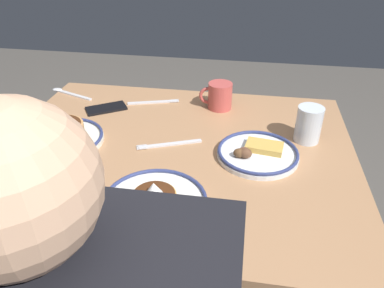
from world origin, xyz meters
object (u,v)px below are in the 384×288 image
object	(u,v)px
coffee_mug	(219,96)
fork_far	(154,102)
drinking_glass	(308,126)
fork_near	(169,144)
plate_near_main	(257,153)
plate_far_companion	(155,202)
cell_phone	(106,108)
tea_spoon	(67,93)
plate_center_pancakes	(62,136)

from	to	relation	value
coffee_mug	fork_far	bearing A→B (deg)	-0.40
fork_far	drinking_glass	bearing A→B (deg)	160.90
fork_near	plate_near_main	bearing A→B (deg)	175.11
plate_far_companion	plate_near_main	bearing A→B (deg)	-132.92
coffee_mug	fork_near	bearing A→B (deg)	66.23
coffee_mug	fork_far	xyz separation A→B (m)	(0.25, -0.00, -0.05)
cell_phone	coffee_mug	bearing A→B (deg)	158.13
cell_phone	tea_spoon	distance (m)	0.24
plate_near_main	coffee_mug	xyz separation A→B (m)	(0.15, -0.31, 0.04)
cell_phone	tea_spoon	bearing A→B (deg)	-60.90
plate_far_companion	drinking_glass	world-z (taller)	drinking_glass
coffee_mug	fork_near	distance (m)	0.32
plate_near_main	tea_spoon	size ratio (longest dim) A/B	1.25
plate_center_pancakes	fork_far	bearing A→B (deg)	-122.82
plate_center_pancakes	tea_spoon	bearing A→B (deg)	-66.21
drinking_glass	tea_spoon	world-z (taller)	drinking_glass
plate_center_pancakes	drinking_glass	bearing A→B (deg)	-169.74
fork_near	coffee_mug	bearing A→B (deg)	-113.77
drinking_glass	fork_near	bearing A→B (deg)	13.35
plate_near_main	fork_near	bearing A→B (deg)	-4.89
plate_near_main	drinking_glass	xyz separation A→B (m)	(-0.15, -0.12, 0.04)
plate_near_main	cell_phone	world-z (taller)	plate_near_main
tea_spoon	coffee_mug	bearing A→B (deg)	177.18
coffee_mug	cell_phone	size ratio (longest dim) A/B	0.84
plate_near_main	coffee_mug	distance (m)	0.35
plate_center_pancakes	coffee_mug	size ratio (longest dim) A/B	2.10
coffee_mug	fork_near	xyz separation A→B (m)	(0.13, 0.29, -0.05)
coffee_mug	tea_spoon	size ratio (longest dim) A/B	0.63
fork_far	tea_spoon	xyz separation A→B (m)	(0.37, -0.03, 0.00)
coffee_mug	fork_near	world-z (taller)	coffee_mug
plate_far_companion	drinking_glass	distance (m)	0.56
plate_near_main	fork_far	bearing A→B (deg)	-38.45
plate_center_pancakes	cell_phone	distance (m)	0.25
plate_near_main	cell_phone	distance (m)	0.60
plate_near_main	plate_center_pancakes	bearing A→B (deg)	1.26
plate_far_companion	fork_far	world-z (taller)	plate_far_companion
plate_center_pancakes	cell_phone	xyz separation A→B (m)	(-0.05, -0.25, -0.02)
plate_near_main	cell_phone	size ratio (longest dim) A/B	1.68
coffee_mug	drinking_glass	xyz separation A→B (m)	(-0.30, 0.19, 0.00)
plate_far_companion	fork_far	bearing A→B (deg)	-75.38
coffee_mug	plate_center_pancakes	bearing A→B (deg)	35.20
plate_near_main	plate_far_companion	bearing A→B (deg)	47.08
plate_near_main	fork_near	world-z (taller)	plate_near_main
drinking_glass	fork_near	xyz separation A→B (m)	(0.43, 0.10, -0.05)
drinking_glass	plate_near_main	bearing A→B (deg)	39.10
drinking_glass	tea_spoon	distance (m)	0.95
cell_phone	fork_near	size ratio (longest dim) A/B	0.73
plate_far_companion	tea_spoon	distance (m)	0.80
drinking_glass	fork_near	world-z (taller)	drinking_glass
plate_far_companion	coffee_mug	xyz separation A→B (m)	(-0.10, -0.58, 0.03)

